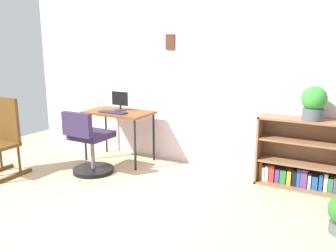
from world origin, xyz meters
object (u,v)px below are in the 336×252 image
at_px(desk, 119,116).
at_px(potted_plant_on_shelf, 314,102).
at_px(office_chair, 89,146).
at_px(monitor, 120,101).
at_px(bookshelf_low, 300,158).
at_px(keyboard, 113,112).
at_px(rocking_chair, 2,138).

bearing_deg(desk, potted_plant_on_shelf, 4.26).
xyz_separation_m(desk, potted_plant_on_shelf, (2.46, 0.18, 0.35)).
distance_m(desk, office_chair, 0.67).
distance_m(monitor, bookshelf_low, 2.45).
height_order(keyboard, bookshelf_low, bookshelf_low).
bearing_deg(keyboard, office_chair, -92.50).
distance_m(office_chair, potted_plant_on_shelf, 2.67).
bearing_deg(office_chair, bookshelf_low, 19.56).
distance_m(monitor, office_chair, 0.83).
relative_size(keyboard, potted_plant_on_shelf, 1.08).
bearing_deg(potted_plant_on_shelf, monitor, -177.63).
bearing_deg(monitor, bookshelf_low, 3.75).
bearing_deg(office_chair, potted_plant_on_shelf, 17.72).
distance_m(desk, keyboard, 0.16).
relative_size(bookshelf_low, potted_plant_on_shelf, 2.56).
relative_size(desk, bookshelf_low, 0.98).
relative_size(desk, keyboard, 2.32).
height_order(office_chair, bookshelf_low, office_chair).
xyz_separation_m(desk, office_chair, (-0.01, -0.61, -0.28)).
distance_m(office_chair, rocking_chair, 1.06).
distance_m(keyboard, bookshelf_low, 2.41).
xyz_separation_m(bookshelf_low, potted_plant_on_shelf, (0.10, -0.05, 0.65)).
xyz_separation_m(keyboard, office_chair, (-0.02, -0.47, -0.35)).
bearing_deg(potted_plant_on_shelf, rocking_chair, -158.15).
height_order(monitor, rocking_chair, rocking_chair).
distance_m(monitor, potted_plant_on_shelf, 2.50).
bearing_deg(potted_plant_on_shelf, bookshelf_low, 151.19).
xyz_separation_m(desk, rocking_chair, (-0.91, -1.17, -0.16)).
height_order(desk, rocking_chair, rocking_chair).
bearing_deg(keyboard, monitor, 100.16).
relative_size(desk, potted_plant_on_shelf, 2.51).
bearing_deg(office_chair, desk, 88.89).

